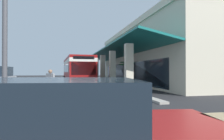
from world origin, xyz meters
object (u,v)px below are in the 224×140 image
object	(u,v)px
lot_light_pole	(5,7)
transit_bus	(77,69)
potted_palm	(128,81)
pedestrian	(50,82)

from	to	relation	value
lot_light_pole	transit_bus	bearing A→B (deg)	167.56
transit_bus	potted_palm	world-z (taller)	transit_bus
pedestrian	potted_palm	xyz separation A→B (m)	(-7.32, 6.91, -0.35)
transit_bus	lot_light_pole	size ratio (longest dim) A/B	1.54
pedestrian	potted_palm	distance (m)	10.07
pedestrian	lot_light_pole	bearing A→B (deg)	-18.68
pedestrian	lot_light_pole	world-z (taller)	lot_light_pole
pedestrian	potted_palm	world-z (taller)	potted_palm
potted_palm	lot_light_pole	bearing A→B (deg)	-36.22
transit_bus	potted_palm	size ratio (longest dim) A/B	4.43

